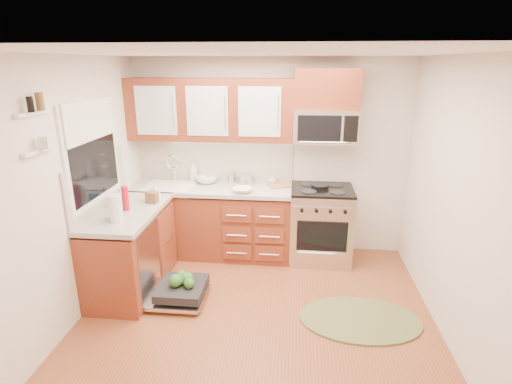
# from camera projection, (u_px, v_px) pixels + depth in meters

# --- Properties ---
(floor) EXTENTS (3.50, 3.50, 0.00)m
(floor) POSITION_uv_depth(u_px,v_px,m) (256.00, 322.00, 3.92)
(floor) COLOR brown
(floor) RESTS_ON ground
(ceiling) EXTENTS (3.50, 3.50, 0.00)m
(ceiling) POSITION_uv_depth(u_px,v_px,m) (256.00, 53.00, 3.14)
(ceiling) COLOR white
(ceiling) RESTS_ON ground
(wall_back) EXTENTS (3.50, 0.04, 2.50)m
(wall_back) POSITION_uv_depth(u_px,v_px,m) (270.00, 158.00, 5.19)
(wall_back) COLOR beige
(wall_back) RESTS_ON ground
(wall_front) EXTENTS (3.50, 0.04, 2.50)m
(wall_front) POSITION_uv_depth(u_px,v_px,m) (218.00, 325.00, 1.88)
(wall_front) COLOR beige
(wall_front) RESTS_ON ground
(wall_left) EXTENTS (0.04, 3.50, 2.50)m
(wall_left) POSITION_uv_depth(u_px,v_px,m) (68.00, 196.00, 3.70)
(wall_left) COLOR beige
(wall_left) RESTS_ON ground
(wall_right) EXTENTS (0.04, 3.50, 2.50)m
(wall_right) POSITION_uv_depth(u_px,v_px,m) (462.00, 209.00, 3.36)
(wall_right) COLOR beige
(wall_right) RESTS_ON ground
(base_cabinet_back) EXTENTS (2.05, 0.60, 0.85)m
(base_cabinet_back) POSITION_uv_depth(u_px,v_px,m) (212.00, 223.00, 5.23)
(base_cabinet_back) COLOR maroon
(base_cabinet_back) RESTS_ON ground
(base_cabinet_left) EXTENTS (0.60, 1.25, 0.85)m
(base_cabinet_left) POSITION_uv_depth(u_px,v_px,m) (131.00, 252.00, 4.42)
(base_cabinet_left) COLOR maroon
(base_cabinet_left) RESTS_ON ground
(countertop_back) EXTENTS (2.07, 0.64, 0.05)m
(countertop_back) POSITION_uv_depth(u_px,v_px,m) (211.00, 189.00, 5.07)
(countertop_back) COLOR beige
(countertop_back) RESTS_ON base_cabinet_back
(countertop_left) EXTENTS (0.64, 1.27, 0.05)m
(countertop_left) POSITION_uv_depth(u_px,v_px,m) (127.00, 212.00, 4.28)
(countertop_left) COLOR beige
(countertop_left) RESTS_ON base_cabinet_left
(backsplash_back) EXTENTS (2.05, 0.02, 0.57)m
(backsplash_back) POSITION_uv_depth(u_px,v_px,m) (215.00, 159.00, 5.26)
(backsplash_back) COLOR #BAB7A7
(backsplash_back) RESTS_ON ground
(backsplash_left) EXTENTS (0.02, 1.25, 0.57)m
(backsplash_left) POSITION_uv_depth(u_px,v_px,m) (98.00, 184.00, 4.21)
(backsplash_left) COLOR #BAB7A7
(backsplash_left) RESTS_ON ground
(upper_cabinets) EXTENTS (2.05, 0.35, 0.75)m
(upper_cabinets) POSITION_uv_depth(u_px,v_px,m) (210.00, 110.00, 4.90)
(upper_cabinets) COLOR maroon
(upper_cabinets) RESTS_ON ground
(cabinet_over_mw) EXTENTS (0.76, 0.35, 0.47)m
(cabinet_over_mw) POSITION_uv_depth(u_px,v_px,m) (327.00, 89.00, 4.68)
(cabinet_over_mw) COLOR maroon
(cabinet_over_mw) RESTS_ON ground
(range) EXTENTS (0.76, 0.64, 0.95)m
(range) POSITION_uv_depth(u_px,v_px,m) (321.00, 224.00, 5.06)
(range) COLOR silver
(range) RESTS_ON ground
(microwave) EXTENTS (0.76, 0.38, 0.40)m
(microwave) POSITION_uv_depth(u_px,v_px,m) (325.00, 126.00, 4.79)
(microwave) COLOR silver
(microwave) RESTS_ON ground
(sink) EXTENTS (0.62, 0.50, 0.26)m
(sink) POSITION_uv_depth(u_px,v_px,m) (171.00, 195.00, 5.13)
(sink) COLOR white
(sink) RESTS_ON ground
(dishwasher) EXTENTS (0.70, 0.60, 0.20)m
(dishwasher) POSITION_uv_depth(u_px,v_px,m) (179.00, 292.00, 4.25)
(dishwasher) COLOR silver
(dishwasher) RESTS_ON ground
(window) EXTENTS (0.03, 1.05, 1.05)m
(window) POSITION_uv_depth(u_px,v_px,m) (92.00, 153.00, 4.08)
(window) COLOR white
(window) RESTS_ON ground
(window_blind) EXTENTS (0.02, 0.96, 0.40)m
(window_blind) POSITION_uv_depth(u_px,v_px,m) (91.00, 120.00, 3.97)
(window_blind) COLOR white
(window_blind) RESTS_ON ground
(shelf_upper) EXTENTS (0.04, 0.40, 0.03)m
(shelf_upper) POSITION_uv_depth(u_px,v_px,m) (33.00, 113.00, 3.12)
(shelf_upper) COLOR white
(shelf_upper) RESTS_ON ground
(shelf_lower) EXTENTS (0.04, 0.40, 0.03)m
(shelf_lower) POSITION_uv_depth(u_px,v_px,m) (39.00, 151.00, 3.21)
(shelf_lower) COLOR white
(shelf_lower) RESTS_ON ground
(rug) EXTENTS (1.27, 0.90, 0.02)m
(rug) POSITION_uv_depth(u_px,v_px,m) (360.00, 319.00, 3.94)
(rug) COLOR brown
(rug) RESTS_ON ground
(skillet) EXTENTS (0.28, 0.28, 0.04)m
(skillet) POSITION_uv_depth(u_px,v_px,m) (320.00, 186.00, 4.93)
(skillet) COLOR black
(skillet) RESTS_ON range
(stock_pot) EXTENTS (0.21, 0.21, 0.12)m
(stock_pot) POSITION_uv_depth(u_px,v_px,m) (246.00, 180.00, 5.15)
(stock_pot) COLOR silver
(stock_pot) RESTS_ON countertop_back
(cutting_board) EXTENTS (0.36, 0.29, 0.02)m
(cutting_board) POSITION_uv_depth(u_px,v_px,m) (281.00, 185.00, 5.08)
(cutting_board) COLOR #A8744D
(cutting_board) RESTS_ON countertop_back
(canister) EXTENTS (0.11, 0.11, 0.15)m
(canister) POSITION_uv_depth(u_px,v_px,m) (232.00, 177.00, 5.22)
(canister) COLOR silver
(canister) RESTS_ON countertop_back
(paper_towel_roll) EXTENTS (0.16, 0.16, 0.27)m
(paper_towel_roll) POSITION_uv_depth(u_px,v_px,m) (116.00, 208.00, 3.92)
(paper_towel_roll) COLOR white
(paper_towel_roll) RESTS_ON countertop_left
(mustard_bottle) EXTENTS (0.10, 0.10, 0.23)m
(mustard_bottle) POSITION_uv_depth(u_px,v_px,m) (116.00, 207.00, 4.00)
(mustard_bottle) COLOR gold
(mustard_bottle) RESTS_ON countertop_left
(red_bottle) EXTENTS (0.08, 0.08, 0.26)m
(red_bottle) POSITION_uv_depth(u_px,v_px,m) (125.00, 198.00, 4.23)
(red_bottle) COLOR red
(red_bottle) RESTS_ON countertop_left
(wooden_box) EXTENTS (0.13, 0.10, 0.12)m
(wooden_box) POSITION_uv_depth(u_px,v_px,m) (152.00, 197.00, 4.47)
(wooden_box) COLOR brown
(wooden_box) RESTS_ON countertop_left
(blue_carton) EXTENTS (0.10, 0.07, 0.14)m
(blue_carton) POSITION_uv_depth(u_px,v_px,m) (117.00, 201.00, 4.34)
(blue_carton) COLOR #2A8DC4
(blue_carton) RESTS_ON countertop_left
(bowl_a) EXTENTS (0.25, 0.25, 0.06)m
(bowl_a) POSITION_uv_depth(u_px,v_px,m) (243.00, 190.00, 4.83)
(bowl_a) COLOR #999999
(bowl_a) RESTS_ON countertop_back
(bowl_b) EXTENTS (0.30, 0.30, 0.09)m
(bowl_b) POSITION_uv_depth(u_px,v_px,m) (207.00, 180.00, 5.21)
(bowl_b) COLOR #999999
(bowl_b) RESTS_ON countertop_back
(cup) EXTENTS (0.11, 0.11, 0.09)m
(cup) POSITION_uv_depth(u_px,v_px,m) (273.00, 180.00, 5.17)
(cup) COLOR #999999
(cup) RESTS_ON countertop_back
(soap_bottle_a) EXTENTS (0.14, 0.14, 0.28)m
(soap_bottle_a) POSITION_uv_depth(u_px,v_px,m) (194.00, 171.00, 5.27)
(soap_bottle_a) COLOR #999999
(soap_bottle_a) RESTS_ON countertop_back
(soap_bottle_b) EXTENTS (0.10, 0.10, 0.19)m
(soap_bottle_b) POSITION_uv_depth(u_px,v_px,m) (155.00, 192.00, 4.56)
(soap_bottle_b) COLOR #999999
(soap_bottle_b) RESTS_ON countertop_left
(soap_bottle_c) EXTENTS (0.15, 0.15, 0.16)m
(soap_bottle_c) POSITION_uv_depth(u_px,v_px,m) (120.00, 195.00, 4.50)
(soap_bottle_c) COLOR #999999
(soap_bottle_c) RESTS_ON countertop_left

